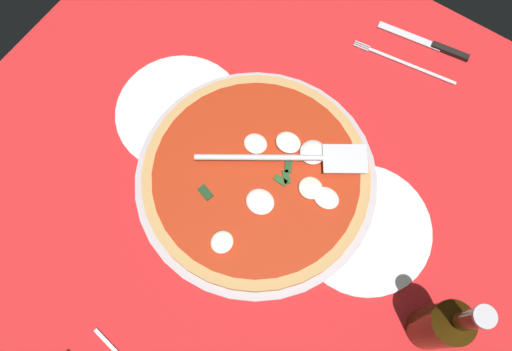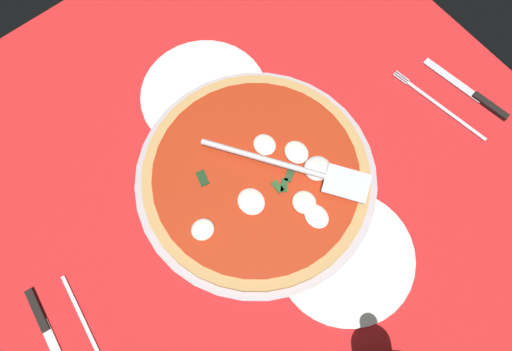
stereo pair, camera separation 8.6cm
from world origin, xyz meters
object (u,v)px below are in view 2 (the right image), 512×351
Objects in this scene: pizza_server at (292,167)px; place_setting_far at (456,101)px; place_setting_near at (68,332)px; dinner_plate_right at (345,257)px; dinner_plate_left at (204,95)px; pizza at (257,176)px.

pizza_server reaches higher than place_setting_far.
place_setting_far is (9.76, 75.79, -0.01)cm from place_setting_near.
dinner_plate_left is at bearing 179.90° from dinner_plate_right.
pizza_server is 1.13× the size of place_setting_near.
pizza is 38.37cm from place_setting_near.
place_setting_near reaches higher than dinner_plate_right.
dinner_plate_left is 45.49cm from place_setting_near.
place_setting_near is at bearing 74.27° from place_setting_far.
dinner_plate_right is 44.85cm from place_setting_near.
place_setting_far is at bearing 90.76° from place_setting_near.
dinner_plate_left is 1.03× the size of place_setting_far.
pizza_server is (2.96, 4.85, 2.39)cm from pizza.
place_setting_far is at bearing 49.79° from dinner_plate_left.
pizza reaches higher than place_setting_near.
pizza is at bearing -172.13° from dinner_plate_right.
pizza_server is (21.55, 2.13, 3.86)cm from dinner_plate_left.
pizza reaches higher than dinner_plate_left.
place_setting_near is at bearing -88.47° from pizza.
place_setting_far is (10.78, 37.47, -1.63)cm from pizza.
pizza is 1.51× the size of pizza_server.
place_setting_near is (19.61, -41.04, -0.15)cm from dinner_plate_left.
pizza is at bearing -8.33° from dinner_plate_left.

